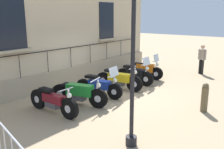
{
  "coord_description": "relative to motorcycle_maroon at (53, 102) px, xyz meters",
  "views": [
    {
      "loc": [
        6.24,
        -7.82,
        3.19
      ],
      "look_at": [
        0.21,
        0.0,
        0.8
      ],
      "focal_mm": 40.1,
      "sensor_mm": 36.0,
      "label": 1
    }
  ],
  "objects": [
    {
      "name": "pedestrian_standing",
      "position": [
        1.95,
        8.61,
        0.48
      ],
      "size": [
        0.49,
        0.35,
        1.59
      ],
      "color": "black",
      "rests_on": "ground_plane"
    },
    {
      "name": "motorcycle_blue",
      "position": [
        0.06,
        2.24,
        0.02
      ],
      "size": [
        2.09,
        0.73,
        1.26
      ],
      "color": "black",
      "rests_on": "ground_plane"
    },
    {
      "name": "motorcycle_yellow",
      "position": [
        0.13,
        3.46,
        0.04
      ],
      "size": [
        2.16,
        0.76,
        1.06
      ],
      "color": "black",
      "rests_on": "ground_plane"
    },
    {
      "name": "ground_plane",
      "position": [
        0.01,
        2.87,
        -0.41
      ],
      "size": [
        60.0,
        60.0,
        0.0
      ],
      "primitive_type": "plane",
      "color": "tan"
    },
    {
      "name": "bollard",
      "position": [
        3.87,
        3.18,
        0.09
      ],
      "size": [
        0.23,
        0.23,
        0.99
      ],
      "color": "brown",
      "rests_on": "ground_plane"
    },
    {
      "name": "motorcycle_orange",
      "position": [
        0.03,
        5.83,
        0.03
      ],
      "size": [
        1.94,
        0.66,
        1.29
      ],
      "color": "black",
      "rests_on": "ground_plane"
    },
    {
      "name": "motorcycle_black",
      "position": [
        0.18,
        4.66,
        0.04
      ],
      "size": [
        1.94,
        0.7,
        1.32
      ],
      "color": "black",
      "rests_on": "ground_plane"
    },
    {
      "name": "motorcycle_maroon",
      "position": [
        0.0,
        0.0,
        0.0
      ],
      "size": [
        2.21,
        0.56,
        0.96
      ],
      "color": "black",
      "rests_on": "ground_plane"
    },
    {
      "name": "building_facade",
      "position": [
        -2.58,
        2.87,
        2.55
      ],
      "size": [
        0.82,
        12.51,
        6.15
      ],
      "color": "#C6B28E",
      "rests_on": "ground_plane"
    },
    {
      "name": "motorcycle_green",
      "position": [
        0.12,
        1.06,
        0.05
      ],
      "size": [
        2.18,
        0.9,
        1.03
      ],
      "color": "black",
      "rests_on": "ground_plane"
    },
    {
      "name": "lamppost",
      "position": [
        3.16,
        -0.17,
        2.92
      ],
      "size": [
        0.33,
        1.03,
        4.97
      ],
      "color": "black",
      "rests_on": "ground_plane"
    }
  ]
}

